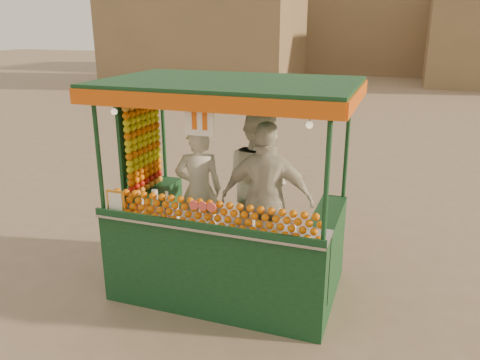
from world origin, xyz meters
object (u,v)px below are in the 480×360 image
(vendor_left, at_px, (199,190))
(vendor_right, at_px, (267,200))
(juice_cart, at_px, (220,228))
(vendor_middle, at_px, (257,182))

(vendor_left, relative_size, vendor_right, 0.89)
(juice_cart, xyz_separation_m, vendor_left, (-0.47, 0.44, 0.28))
(vendor_right, bearing_deg, vendor_left, -23.75)
(vendor_left, distance_m, vendor_right, 1.07)
(juice_cart, relative_size, vendor_right, 1.54)
(vendor_middle, distance_m, vendor_right, 0.65)
(juice_cart, relative_size, vendor_middle, 1.52)
(juice_cart, distance_m, vendor_right, 0.68)
(juice_cart, distance_m, vendor_middle, 0.85)
(vendor_left, xyz_separation_m, vendor_right, (1.01, -0.31, 0.10))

